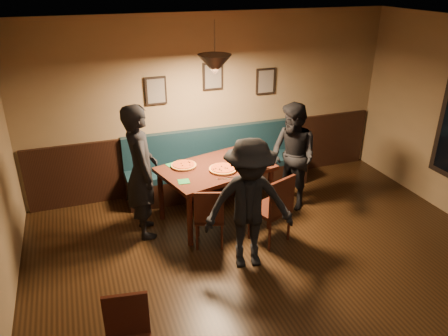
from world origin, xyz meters
The scene contains 23 objects.
floor centered at (0.00, 0.00, 0.00)m, with size 7.00×7.00×0.00m, color black.
ceiling centered at (0.00, 0.00, 2.80)m, with size 7.00×7.00×0.00m, color silver.
wall_back centered at (0.00, 3.50, 1.40)m, with size 6.00×6.00×0.00m, color #8C704F.
wainscot centered at (0.00, 3.47, 0.50)m, with size 5.88×0.06×1.00m, color black.
booth_bench centered at (0.00, 3.20, 0.50)m, with size 3.00×0.60×1.00m, color #0F232D, non-canonical shape.
picture_left centered at (-0.90, 3.47, 1.70)m, with size 0.32×0.04×0.42m, color black.
picture_center centered at (0.00, 3.47, 1.85)m, with size 0.32×0.04×0.42m, color black.
picture_right centered at (0.90, 3.47, 1.70)m, with size 0.32×0.04×0.42m, color black.
pendant_lamp centered at (-0.32, 2.40, 2.25)m, with size 0.44×0.44×0.25m, color black.
dining_table centered at (-0.32, 2.40, 0.41)m, with size 1.52×0.98×0.82m, color black.
chair_near_left centered at (-0.61, 1.79, 0.43)m, with size 0.38×0.38×0.85m, color black, non-canonical shape.
chair_near_right centered at (0.17, 1.61, 0.49)m, with size 0.43×0.43×0.98m, color black, non-canonical shape.
diner_left centered at (-1.37, 2.35, 0.92)m, with size 0.67×0.44×1.85m, color black.
diner_right centered at (0.87, 2.36, 0.81)m, with size 0.79×0.62×1.63m, color black.
diner_front centered at (-0.30, 1.22, 0.83)m, with size 1.07×0.62×1.66m, color black.
pizza_a centered at (-0.74, 2.56, 0.84)m, with size 0.36×0.36×0.04m, color gold.
pizza_b centered at (-0.26, 2.26, 0.84)m, with size 0.39×0.39×0.04m, color orange.
pizza_c centered at (0.07, 2.51, 0.83)m, with size 0.33×0.33×0.04m, color gold.
soda_glass centered at (0.28, 2.12, 0.89)m, with size 0.07×0.07×0.15m, color black.
tabasco_bottle centered at (0.15, 2.36, 0.87)m, with size 0.03×0.03×0.11m, color #A50507.
napkin_a centered at (-0.89, 2.67, 0.82)m, with size 0.14×0.14×0.01m, color #1D6E3A.
napkin_b centered at (-0.87, 2.10, 0.82)m, with size 0.15×0.15×0.01m, color #1D6F30.
cutlery_set centered at (-0.29, 2.00, 0.82)m, with size 0.02×0.18×0.00m, color silver.
Camera 1 is at (-2.07, -2.86, 3.35)m, focal length 34.66 mm.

